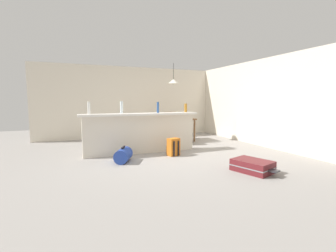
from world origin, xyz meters
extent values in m
cube|color=gray|center=(0.00, 0.00, -0.03)|extent=(13.00, 13.00, 0.05)
cube|color=silver|center=(0.00, 3.05, 1.25)|extent=(6.60, 0.10, 2.50)
cube|color=silver|center=(3.05, 0.30, 1.25)|extent=(0.10, 6.00, 2.50)
cube|color=silver|center=(-0.47, 0.32, 0.48)|extent=(2.80, 0.20, 0.96)
cube|color=white|center=(-0.47, 0.32, 0.98)|extent=(2.96, 0.40, 0.05)
cylinder|color=silver|center=(-1.69, 0.38, 1.15)|extent=(0.07, 0.07, 0.29)
cylinder|color=silver|center=(-0.93, 0.41, 1.15)|extent=(0.07, 0.07, 0.30)
cylinder|color=#284C89|center=(-0.01, 0.34, 1.14)|extent=(0.06, 0.06, 0.28)
cylinder|color=#9E661E|center=(0.80, 0.38, 1.12)|extent=(0.08, 0.08, 0.23)
cube|color=brown|center=(1.08, 1.61, 0.72)|extent=(1.10, 0.80, 0.04)
cylinder|color=brown|center=(0.59, 1.27, 0.35)|extent=(0.06, 0.06, 0.70)
cylinder|color=brown|center=(1.57, 1.27, 0.35)|extent=(0.06, 0.06, 0.70)
cylinder|color=brown|center=(0.59, 1.95, 0.35)|extent=(0.06, 0.06, 0.70)
cylinder|color=brown|center=(1.57, 1.95, 0.35)|extent=(0.06, 0.06, 0.70)
cube|color=#9E754C|center=(1.03, 0.99, 0.43)|extent=(0.48, 0.48, 0.04)
cube|color=#9E754C|center=(1.06, 1.16, 0.69)|extent=(0.40, 0.12, 0.48)
cylinder|color=#9E754C|center=(0.84, 0.86, 0.21)|extent=(0.04, 0.04, 0.41)
cylinder|color=#9E754C|center=(1.15, 0.80, 0.21)|extent=(0.04, 0.04, 0.41)
cylinder|color=#9E754C|center=(0.90, 1.18, 0.21)|extent=(0.04, 0.04, 0.41)
cylinder|color=#9E754C|center=(1.22, 1.11, 0.21)|extent=(0.04, 0.04, 0.41)
cube|color=#9E754C|center=(1.09, 2.25, 0.43)|extent=(0.47, 0.47, 0.04)
cube|color=#9E754C|center=(1.06, 2.08, 0.69)|extent=(0.40, 0.11, 0.48)
cylinder|color=#9E754C|center=(1.28, 2.38, 0.21)|extent=(0.04, 0.04, 0.41)
cylinder|color=#9E754C|center=(0.97, 2.44, 0.21)|extent=(0.04, 0.04, 0.41)
cylinder|color=#9E754C|center=(1.22, 2.06, 0.21)|extent=(0.04, 0.04, 0.41)
cylinder|color=#9E754C|center=(0.91, 2.13, 0.21)|extent=(0.04, 0.04, 0.41)
cylinder|color=black|center=(1.01, 1.71, 2.24)|extent=(0.01, 0.01, 0.52)
cone|color=white|center=(1.01, 1.71, 1.93)|extent=(0.34, 0.34, 0.14)
sphere|color=white|center=(1.01, 1.71, 1.85)|extent=(0.07, 0.07, 0.07)
cube|color=maroon|center=(1.02, -1.98, 0.11)|extent=(0.66, 0.79, 0.22)
cube|color=gray|center=(1.02, -1.98, 0.11)|extent=(0.68, 0.81, 0.02)
cube|color=#2D2D33|center=(1.14, -2.38, 0.11)|extent=(0.21, 0.19, 0.02)
cube|color=orange|center=(0.17, -0.24, 0.21)|extent=(0.32, 0.25, 0.42)
cube|color=#AB5918|center=(0.14, -0.14, 0.14)|extent=(0.23, 0.12, 0.19)
cube|color=black|center=(0.27, -0.32, 0.19)|extent=(0.04, 0.03, 0.36)
cube|color=black|center=(0.13, -0.36, 0.19)|extent=(0.04, 0.03, 0.36)
cylinder|color=#233D93|center=(-1.07, -0.39, 0.15)|extent=(0.49, 0.56, 0.30)
cube|color=black|center=(-1.07, -0.39, 0.32)|extent=(0.12, 0.19, 0.04)
camera|label=1|loc=(-2.07, -5.36, 1.34)|focal=25.22mm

